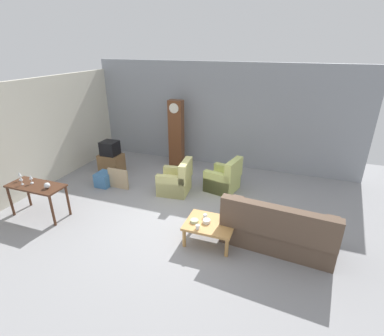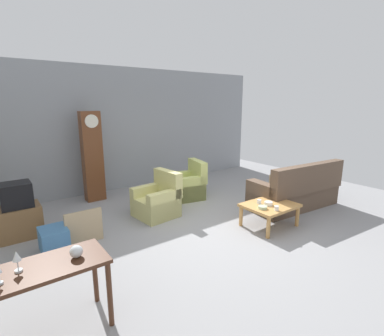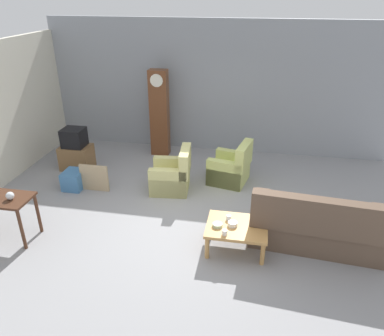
{
  "view_description": "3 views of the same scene",
  "coord_description": "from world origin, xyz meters",
  "px_view_note": "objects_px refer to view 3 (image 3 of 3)",
  "views": [
    {
      "loc": [
        2.17,
        -5.1,
        3.68
      ],
      "look_at": [
        0.07,
        0.68,
        1.02
      ],
      "focal_mm": 27.0,
      "sensor_mm": 36.0,
      "label": 1
    },
    {
      "loc": [
        -3.32,
        -3.71,
        2.3
      ],
      "look_at": [
        -0.05,
        0.72,
        1.04
      ],
      "focal_mm": 26.73,
      "sensor_mm": 36.0,
      "label": 2
    },
    {
      "loc": [
        1.05,
        -5.34,
        3.8
      ],
      "look_at": [
        -0.02,
        0.44,
        0.92
      ],
      "focal_mm": 34.4,
      "sensor_mm": 36.0,
      "label": 3
    }
  ],
  "objects_px": {
    "bowl_white_stacked": "(233,224)",
    "coffee_table_wood": "(237,229)",
    "grandfather_clock": "(159,113)",
    "tv_stand_cabinet": "(77,157)",
    "armchair_olive_far": "(231,169)",
    "tv_crt": "(74,138)",
    "storage_box_blue": "(74,180)",
    "bowl_shallow_green": "(218,225)",
    "framed_picture_leaning": "(94,178)",
    "armchair_olive_near": "(172,176)",
    "couch_floral": "(317,228)",
    "cup_blue_rimmed": "(229,218)",
    "cup_white_porcelain": "(225,232)",
    "glass_dome_cloche": "(10,196)"
  },
  "relations": [
    {
      "from": "bowl_white_stacked",
      "to": "coffee_table_wood",
      "type": "bearing_deg",
      "value": 14.54
    },
    {
      "from": "grandfather_clock",
      "to": "tv_stand_cabinet",
      "type": "distance_m",
      "value": 2.21
    },
    {
      "from": "armchair_olive_far",
      "to": "bowl_white_stacked",
      "type": "height_order",
      "value": "armchair_olive_far"
    },
    {
      "from": "armchair_olive_far",
      "to": "tv_stand_cabinet",
      "type": "bearing_deg",
      "value": 179.66
    },
    {
      "from": "tv_crt",
      "to": "storage_box_blue",
      "type": "xyz_separation_m",
      "value": [
        0.36,
        -0.9,
        -0.57
      ]
    },
    {
      "from": "tv_crt",
      "to": "bowl_shallow_green",
      "type": "bearing_deg",
      "value": -33.56
    },
    {
      "from": "tv_crt",
      "to": "framed_picture_leaning",
      "type": "relative_size",
      "value": 0.8
    },
    {
      "from": "armchair_olive_near",
      "to": "tv_stand_cabinet",
      "type": "height_order",
      "value": "armchair_olive_near"
    },
    {
      "from": "couch_floral",
      "to": "armchair_olive_near",
      "type": "bearing_deg",
      "value": 152.69
    },
    {
      "from": "storage_box_blue",
      "to": "bowl_shallow_green",
      "type": "xyz_separation_m",
      "value": [
        3.2,
        -1.47,
        0.27
      ]
    },
    {
      "from": "couch_floral",
      "to": "storage_box_blue",
      "type": "height_order",
      "value": "couch_floral"
    },
    {
      "from": "tv_stand_cabinet",
      "to": "storage_box_blue",
      "type": "xyz_separation_m",
      "value": [
        0.36,
        -0.9,
        -0.09
      ]
    },
    {
      "from": "armchair_olive_far",
      "to": "cup_blue_rimmed",
      "type": "bearing_deg",
      "value": -86.09
    },
    {
      "from": "tv_stand_cabinet",
      "to": "cup_white_porcelain",
      "type": "height_order",
      "value": "tv_stand_cabinet"
    },
    {
      "from": "tv_stand_cabinet",
      "to": "storage_box_blue",
      "type": "height_order",
      "value": "tv_stand_cabinet"
    },
    {
      "from": "framed_picture_leaning",
      "to": "armchair_olive_far",
      "type": "bearing_deg",
      "value": 17.93
    },
    {
      "from": "grandfather_clock",
      "to": "tv_stand_cabinet",
      "type": "bearing_deg",
      "value": -144.96
    },
    {
      "from": "tv_crt",
      "to": "framed_picture_leaning",
      "type": "xyz_separation_m",
      "value": [
        0.83,
        -0.91,
        -0.48
      ]
    },
    {
      "from": "tv_stand_cabinet",
      "to": "cup_white_porcelain",
      "type": "distance_m",
      "value": 4.5
    },
    {
      "from": "tv_crt",
      "to": "cup_white_porcelain",
      "type": "relative_size",
      "value": 5.69
    },
    {
      "from": "armchair_olive_far",
      "to": "cup_white_porcelain",
      "type": "bearing_deg",
      "value": -87.21
    },
    {
      "from": "coffee_table_wood",
      "to": "tv_stand_cabinet",
      "type": "relative_size",
      "value": 1.41
    },
    {
      "from": "armchair_olive_near",
      "to": "grandfather_clock",
      "type": "relative_size",
      "value": 0.44
    },
    {
      "from": "framed_picture_leaning",
      "to": "cup_white_porcelain",
      "type": "bearing_deg",
      "value": -30.04
    },
    {
      "from": "coffee_table_wood",
      "to": "couch_floral",
      "type": "bearing_deg",
      "value": 13.11
    },
    {
      "from": "storage_box_blue",
      "to": "armchair_olive_near",
      "type": "bearing_deg",
      "value": 8.59
    },
    {
      "from": "cup_white_porcelain",
      "to": "coffee_table_wood",
      "type": "bearing_deg",
      "value": 58.62
    },
    {
      "from": "tv_stand_cabinet",
      "to": "cup_blue_rimmed",
      "type": "height_order",
      "value": "tv_stand_cabinet"
    },
    {
      "from": "tv_crt",
      "to": "bowl_white_stacked",
      "type": "xyz_separation_m",
      "value": [
        3.79,
        -2.3,
        -0.3
      ]
    },
    {
      "from": "cup_white_porcelain",
      "to": "grandfather_clock",
      "type": "bearing_deg",
      "value": 118.13
    },
    {
      "from": "tv_stand_cabinet",
      "to": "framed_picture_leaning",
      "type": "relative_size",
      "value": 1.13
    },
    {
      "from": "armchair_olive_far",
      "to": "bowl_shallow_green",
      "type": "bearing_deg",
      "value": -90.21
    },
    {
      "from": "couch_floral",
      "to": "cup_blue_rimmed",
      "type": "bearing_deg",
      "value": -173.64
    },
    {
      "from": "couch_floral",
      "to": "coffee_table_wood",
      "type": "distance_m",
      "value": 1.3
    },
    {
      "from": "armchair_olive_far",
      "to": "cup_blue_rimmed",
      "type": "distance_m",
      "value": 2.14
    },
    {
      "from": "coffee_table_wood",
      "to": "grandfather_clock",
      "type": "bearing_deg",
      "value": 122.0
    },
    {
      "from": "grandfather_clock",
      "to": "armchair_olive_near",
      "type": "bearing_deg",
      "value": -67.91
    },
    {
      "from": "armchair_olive_near",
      "to": "coffee_table_wood",
      "type": "xyz_separation_m",
      "value": [
        1.45,
        -1.7,
        0.07
      ]
    },
    {
      "from": "armchair_olive_far",
      "to": "framed_picture_leaning",
      "type": "relative_size",
      "value": 1.56
    },
    {
      "from": "bowl_shallow_green",
      "to": "tv_crt",
      "type": "bearing_deg",
      "value": 146.44
    },
    {
      "from": "coffee_table_wood",
      "to": "framed_picture_leaning",
      "type": "xyz_separation_m",
      "value": [
        -3.03,
        1.38,
        -0.09
      ]
    },
    {
      "from": "bowl_shallow_green",
      "to": "glass_dome_cloche",
      "type": "bearing_deg",
      "value": -173.96
    },
    {
      "from": "cup_white_porcelain",
      "to": "glass_dome_cloche",
      "type": "bearing_deg",
      "value": -177.5
    },
    {
      "from": "grandfather_clock",
      "to": "tv_stand_cabinet",
      "type": "height_order",
      "value": "grandfather_clock"
    },
    {
      "from": "tv_crt",
      "to": "cup_blue_rimmed",
      "type": "bearing_deg",
      "value": -30.04
    },
    {
      "from": "tv_crt",
      "to": "cup_blue_rimmed",
      "type": "height_order",
      "value": "tv_crt"
    },
    {
      "from": "armchair_olive_far",
      "to": "storage_box_blue",
      "type": "relative_size",
      "value": 2.02
    },
    {
      "from": "armchair_olive_near",
      "to": "armchair_olive_far",
      "type": "relative_size",
      "value": 0.99
    },
    {
      "from": "tv_stand_cabinet",
      "to": "coffee_table_wood",
      "type": "bearing_deg",
      "value": -30.64
    },
    {
      "from": "tv_crt",
      "to": "bowl_white_stacked",
      "type": "relative_size",
      "value": 3.17
    }
  ]
}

